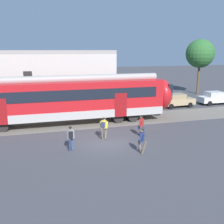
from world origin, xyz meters
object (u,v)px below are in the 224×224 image
pedestrian_red (141,125)px  parked_car_white (215,98)px  pedestrian_navy (142,139)px  pedestrian_grey (71,136)px  pedestrian_yellow (104,126)px  parked_car_tan (177,100)px

pedestrian_red → parked_car_white: bearing=34.5°
pedestrian_navy → parked_car_white: bearing=40.2°
pedestrian_grey → pedestrian_navy: 4.62m
pedestrian_grey → pedestrian_red: size_ratio=1.00×
pedestrian_yellow → parked_car_white: size_ratio=0.42×
pedestrian_grey → parked_car_white: bearing=29.2°
parked_car_tan → parked_car_white: 5.21m
pedestrian_grey → pedestrian_navy: same height
parked_car_tan → parked_car_white: (5.21, 0.19, 0.00)m
pedestrian_navy → pedestrian_red: same height
pedestrian_yellow → parked_car_tan: pedestrian_yellow is taller
pedestrian_yellow → parked_car_tan: (10.82, 8.62, -0.21)m
pedestrian_grey → parked_car_tan: size_ratio=0.41×
pedestrian_yellow → pedestrian_red: bearing=-5.0°
parked_car_tan → pedestrian_navy: bearing=-127.4°
pedestrian_grey → pedestrian_navy: size_ratio=1.00×
pedestrian_grey → pedestrian_navy: (4.29, -1.72, -0.03)m
pedestrian_yellow → pedestrian_navy: bearing=-63.6°
pedestrian_navy → parked_car_tan: 15.07m
pedestrian_grey → pedestrian_red: 5.67m
pedestrian_navy → parked_car_tan: (9.15, 11.97, -0.18)m
pedestrian_red → pedestrian_navy: bearing=-111.1°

